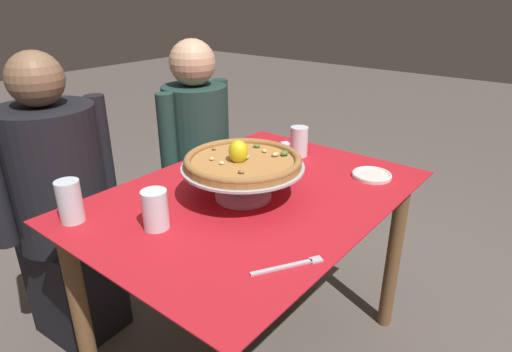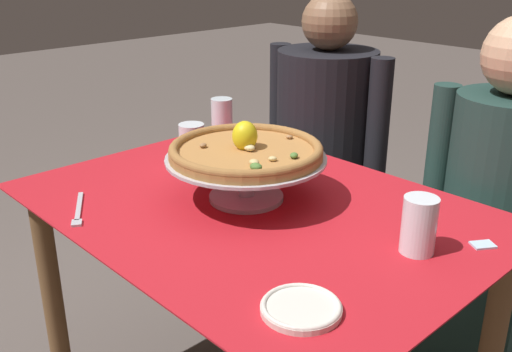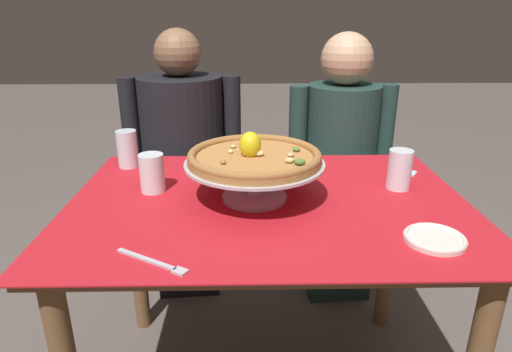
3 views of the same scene
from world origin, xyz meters
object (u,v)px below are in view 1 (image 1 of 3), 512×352
Objects in this scene: water_glass_side_right at (299,143)px; water_glass_side_left at (156,212)px; sugar_packet at (286,144)px; water_glass_back_left at (70,204)px; diner_left at (62,208)px; pizza at (243,160)px; diner_right at (198,166)px; side_plate at (372,175)px; pizza_stand at (243,175)px; dinner_fork at (291,265)px.

water_glass_side_right is 1.05× the size of water_glass_side_left.
water_glass_side_right is 2.54× the size of sugar_packet.
water_glass_back_left is (-0.14, 0.23, 0.01)m from water_glass_side_left.
water_glass_side_right is 1.00m from diner_left.
water_glass_side_right is (0.46, 0.08, -0.08)m from pizza.
pizza is 0.60m from sugar_packet.
pizza is at bearing -121.73° from diner_right.
side_plate is 1.23m from diner_left.
water_glass_side_left is 0.10× the size of diner_left.
pizza is 0.34m from water_glass_side_left.
diner_right is (0.39, 0.64, -0.26)m from pizza_stand.
water_glass_back_left is at bearing 166.13° from water_glass_side_right.
side_plate is 2.99× the size of sugar_packet.
sugar_packet is 0.49m from diner_right.
diner_right is at bearing 92.96° from side_plate.
water_glass_side_left is at bearing -179.41° from water_glass_side_right.
water_glass_side_left is 0.27m from water_glass_back_left.
diner_left is at bearing 176.03° from diner_right.
pizza_stand is at bearing -12.35° from water_glass_side_left.
water_glass_side_right is 0.95× the size of water_glass_back_left.
pizza_stand is 0.43m from dinner_fork.
diner_right is at bearing -3.97° from diner_left.
pizza_stand is at bearing -64.57° from pizza.
diner_right is (0.85, 0.33, -0.23)m from water_glass_back_left.
pizza_stand is 3.42× the size of water_glass_side_left.
water_glass_side_left is 0.81× the size of side_plate.
dinner_fork is 1.06m from diner_left.
water_glass_side_right is 0.85× the size of side_plate.
diner_left reaches higher than dinner_fork.
dinner_fork is at bearing -122.81° from pizza_stand.
water_glass_back_left is at bearing 146.24° from pizza.
water_glass_side_right is at bearing -83.12° from diner_right.
sugar_packet is (1.00, -0.10, -0.06)m from water_glass_back_left.
sugar_packet is at bearing 8.99° from water_glass_side_left.
pizza reaches higher than dinner_fork.
water_glass_side_right is (0.46, 0.08, -0.03)m from pizza_stand.
pizza_stand is 1.05× the size of pizza.
water_glass_side_left is at bearing 167.65° from pizza_stand.
diner_right reaches higher than sugar_packet.
water_glass_side_right reaches higher than water_glass_side_left.
water_glass_back_left is 0.70m from dinner_fork.
diner_right reaches higher than dinner_fork.
sugar_packet is (0.55, 0.21, -0.13)m from pizza.
diner_left is at bearing 89.29° from water_glass_side_left.
water_glass_side_right is 0.78m from water_glass_side_left.
pizza is 0.45m from dinner_fork.
sugar_packet is at bearing -5.50° from water_glass_back_left.
water_glass_back_left is 0.11× the size of diner_right.
diner_left is (-0.31, 0.69, -0.23)m from pizza_stand.
diner_left is 1.01× the size of diner_right.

